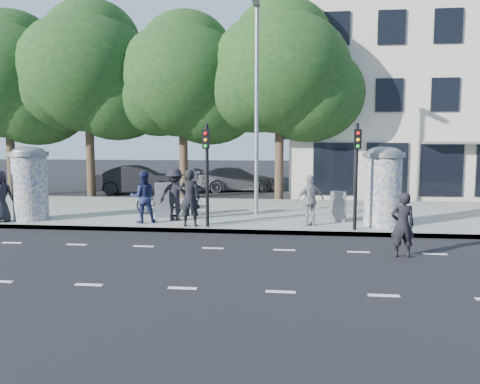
# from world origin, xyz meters

# --- Properties ---
(ground) EXTENTS (120.00, 120.00, 0.00)m
(ground) POSITION_xyz_m (0.00, 0.00, 0.00)
(ground) COLOR black
(ground) RESTS_ON ground
(sidewalk) EXTENTS (40.00, 8.00, 0.15)m
(sidewalk) POSITION_xyz_m (0.00, 7.50, 0.07)
(sidewalk) COLOR gray
(sidewalk) RESTS_ON ground
(curb) EXTENTS (40.00, 0.10, 0.16)m
(curb) POSITION_xyz_m (0.00, 3.55, 0.07)
(curb) COLOR slate
(curb) RESTS_ON ground
(lane_dash_near) EXTENTS (32.00, 0.12, 0.01)m
(lane_dash_near) POSITION_xyz_m (0.00, -2.20, 0.00)
(lane_dash_near) COLOR silver
(lane_dash_near) RESTS_ON ground
(lane_dash_far) EXTENTS (32.00, 0.12, 0.01)m
(lane_dash_far) POSITION_xyz_m (0.00, 1.40, 0.00)
(lane_dash_far) COLOR silver
(lane_dash_far) RESTS_ON ground
(ad_column_left) EXTENTS (1.36, 1.36, 2.65)m
(ad_column_left) POSITION_xyz_m (-7.20, 4.50, 1.54)
(ad_column_left) COLOR beige
(ad_column_left) RESTS_ON sidewalk
(ad_column_right) EXTENTS (1.36, 1.36, 2.65)m
(ad_column_right) POSITION_xyz_m (5.20, 4.70, 1.54)
(ad_column_right) COLOR beige
(ad_column_right) RESTS_ON sidewalk
(traffic_pole_near) EXTENTS (0.22, 0.31, 3.40)m
(traffic_pole_near) POSITION_xyz_m (-0.60, 3.79, 2.23)
(traffic_pole_near) COLOR black
(traffic_pole_near) RESTS_ON sidewalk
(traffic_pole_far) EXTENTS (0.22, 0.31, 3.40)m
(traffic_pole_far) POSITION_xyz_m (4.20, 3.79, 2.23)
(traffic_pole_far) COLOR black
(traffic_pole_far) RESTS_ON sidewalk
(street_lamp) EXTENTS (0.25, 0.93, 8.00)m
(street_lamp) POSITION_xyz_m (0.80, 6.63, 4.79)
(street_lamp) COLOR slate
(street_lamp) RESTS_ON sidewalk
(tree_far_left) EXTENTS (7.20, 7.20, 9.26)m
(tree_far_left) POSITION_xyz_m (-13.00, 12.50, 6.19)
(tree_far_left) COLOR #38281C
(tree_far_left) RESTS_ON ground
(tree_mid_left) EXTENTS (7.20, 7.20, 9.57)m
(tree_mid_left) POSITION_xyz_m (-8.50, 12.50, 6.50)
(tree_mid_left) COLOR #38281C
(tree_mid_left) RESTS_ON ground
(tree_near_left) EXTENTS (6.80, 6.80, 8.97)m
(tree_near_left) POSITION_xyz_m (-3.50, 12.70, 6.06)
(tree_near_left) COLOR #38281C
(tree_near_left) RESTS_ON ground
(tree_center) EXTENTS (7.00, 7.00, 9.30)m
(tree_center) POSITION_xyz_m (1.50, 12.30, 6.31)
(tree_center) COLOR #38281C
(tree_center) RESTS_ON ground
(building) EXTENTS (20.30, 15.85, 12.00)m
(building) POSITION_xyz_m (12.00, 19.99, 5.99)
(building) COLOR beige
(building) RESTS_ON ground
(ped_a) EXTENTS (1.00, 0.76, 1.83)m
(ped_a) POSITION_xyz_m (-7.98, 3.91, 1.06)
(ped_a) COLOR black
(ped_a) RESTS_ON sidewalk
(ped_b) EXTENTS (0.74, 0.53, 1.92)m
(ped_b) POSITION_xyz_m (-1.20, 3.86, 1.11)
(ped_b) COLOR black
(ped_b) RESTS_ON sidewalk
(ped_c) EXTENTS (1.07, 0.97, 1.80)m
(ped_c) POSITION_xyz_m (-2.96, 4.35, 1.05)
(ped_c) COLOR #1B2045
(ped_c) RESTS_ON sidewalk
(ped_d) EXTENTS (1.30, 0.87, 1.86)m
(ped_d) POSITION_xyz_m (-1.99, 5.00, 1.08)
(ped_d) COLOR black
(ped_d) RESTS_ON sidewalk
(ped_e) EXTENTS (1.15, 0.93, 1.71)m
(ped_e) POSITION_xyz_m (2.80, 4.45, 1.01)
(ped_e) COLOR gray
(ped_e) RESTS_ON sidewalk
(man_road) EXTENTS (0.63, 0.43, 1.69)m
(man_road) POSITION_xyz_m (5.04, 1.00, 0.84)
(man_road) COLOR black
(man_road) RESTS_ON ground
(bicycle) EXTENTS (1.28, 2.14, 1.06)m
(bicycle) POSITION_xyz_m (-2.90, 5.97, 0.68)
(bicycle) COLOR black
(bicycle) RESTS_ON sidewalk
(cabinet_left) EXTENTS (0.71, 0.60, 1.29)m
(cabinet_left) POSITION_xyz_m (-2.60, 5.57, 0.79)
(cabinet_left) COLOR gray
(cabinet_left) RESTS_ON sidewalk
(cabinet_right) EXTENTS (0.58, 0.47, 1.07)m
(cabinet_right) POSITION_xyz_m (3.82, 5.41, 0.68)
(cabinet_right) COLOR slate
(cabinet_right) RESTS_ON sidewalk
(car_mid) EXTENTS (2.60, 5.07, 1.59)m
(car_mid) POSITION_xyz_m (-6.46, 14.24, 0.80)
(car_mid) COLOR black
(car_mid) RESTS_ON ground
(car_right) EXTENTS (3.46, 5.22, 1.41)m
(car_right) POSITION_xyz_m (-1.17, 16.39, 0.70)
(car_right) COLOR #5D5D64
(car_right) RESTS_ON ground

